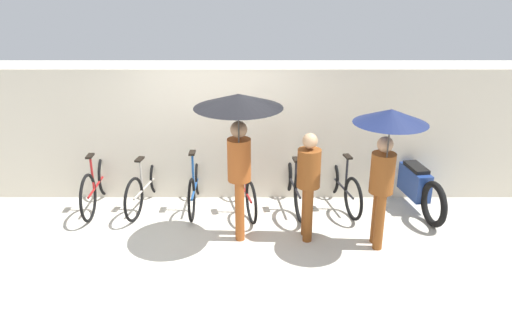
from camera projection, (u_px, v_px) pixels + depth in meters
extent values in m
plane|color=beige|center=(214.00, 247.00, 6.84)|extent=(30.00, 30.00, 0.00)
cube|color=beige|center=(221.00, 135.00, 8.01)|extent=(13.04, 0.12, 2.15)
torus|color=black|center=(106.00, 173.00, 8.37)|extent=(0.06, 0.74, 0.74)
torus|color=black|center=(89.00, 198.00, 7.47)|extent=(0.06, 0.74, 0.74)
cylinder|color=maroon|center=(98.00, 185.00, 7.92)|extent=(0.06, 0.97, 0.04)
cylinder|color=maroon|center=(93.00, 173.00, 7.67)|extent=(0.04, 0.04, 0.54)
cube|color=black|center=(90.00, 156.00, 7.56)|extent=(0.09, 0.20, 0.03)
cylinder|color=maroon|center=(104.00, 155.00, 8.26)|extent=(0.04, 0.04, 0.65)
cylinder|color=maroon|center=(101.00, 137.00, 8.14)|extent=(0.44, 0.04, 0.03)
torus|color=black|center=(159.00, 174.00, 8.43)|extent=(0.16, 0.68, 0.68)
torus|color=black|center=(134.00, 199.00, 7.48)|extent=(0.16, 0.68, 0.68)
cylinder|color=#A59E93|center=(147.00, 186.00, 7.96)|extent=(0.21, 1.02, 0.04)
cylinder|color=#A59E93|center=(142.00, 175.00, 7.70)|extent=(0.04, 0.04, 0.51)
cube|color=black|center=(140.00, 159.00, 7.60)|extent=(0.12, 0.21, 0.03)
cylinder|color=#A59E93|center=(157.00, 155.00, 8.31)|extent=(0.04, 0.04, 0.68)
cylinder|color=#A59E93|center=(156.00, 136.00, 8.19)|extent=(0.44, 0.10, 0.03)
torus|color=black|center=(199.00, 175.00, 8.38)|extent=(0.04, 0.67, 0.67)
torus|color=black|center=(192.00, 200.00, 7.48)|extent=(0.04, 0.67, 0.67)
cylinder|color=#19478C|center=(196.00, 187.00, 7.93)|extent=(0.04, 0.97, 0.04)
cylinder|color=#19478C|center=(194.00, 173.00, 7.66)|extent=(0.04, 0.04, 0.62)
cube|color=black|center=(193.00, 153.00, 7.55)|extent=(0.09, 0.20, 0.03)
cylinder|color=#19478C|center=(198.00, 154.00, 8.25)|extent=(0.04, 0.04, 0.75)
cylinder|color=#19478C|center=(197.00, 133.00, 8.12)|extent=(0.44, 0.03, 0.03)
torus|color=black|center=(238.00, 177.00, 8.34)|extent=(0.20, 0.65, 0.66)
torus|color=black|center=(252.00, 202.00, 7.41)|extent=(0.20, 0.65, 0.66)
cylinder|color=maroon|center=(245.00, 189.00, 7.88)|extent=(0.27, 1.00, 0.04)
cylinder|color=maroon|center=(247.00, 175.00, 7.60)|extent=(0.04, 0.04, 0.62)
cube|color=black|center=(247.00, 155.00, 7.49)|extent=(0.13, 0.22, 0.03)
cylinder|color=maroon|center=(238.00, 159.00, 8.23)|extent=(0.04, 0.04, 0.62)
cylinder|color=maroon|center=(238.00, 141.00, 8.11)|extent=(0.43, 0.13, 0.03)
torus|color=black|center=(287.00, 171.00, 8.46)|extent=(0.16, 0.75, 0.75)
torus|color=black|center=(301.00, 198.00, 7.44)|extent=(0.16, 0.75, 0.75)
cylinder|color=black|center=(293.00, 184.00, 7.95)|extent=(0.18, 1.09, 0.04)
cylinder|color=black|center=(296.00, 175.00, 7.69)|extent=(0.04, 0.04, 0.47)
cube|color=black|center=(297.00, 160.00, 7.60)|extent=(0.12, 0.21, 0.03)
cylinder|color=black|center=(288.00, 152.00, 8.33)|extent=(0.04, 0.04, 0.69)
cylinder|color=black|center=(288.00, 132.00, 8.21)|extent=(0.44, 0.09, 0.03)
torus|color=black|center=(332.00, 174.00, 8.41)|extent=(0.19, 0.66, 0.67)
torus|color=black|center=(354.00, 199.00, 7.52)|extent=(0.19, 0.66, 0.67)
cylinder|color=black|center=(342.00, 186.00, 7.97)|extent=(0.24, 0.96, 0.04)
cylinder|color=black|center=(347.00, 174.00, 7.71)|extent=(0.04, 0.04, 0.55)
cube|color=black|center=(348.00, 157.00, 7.61)|extent=(0.13, 0.21, 0.03)
cylinder|color=black|center=(333.00, 154.00, 8.28)|extent=(0.04, 0.04, 0.75)
cylinder|color=black|center=(334.00, 132.00, 8.14)|extent=(0.44, 0.12, 0.03)
cylinder|color=#9E4C1E|center=(240.00, 206.00, 7.06)|extent=(0.13, 0.13, 0.87)
cylinder|color=#9E4C1E|center=(240.00, 212.00, 6.90)|extent=(0.13, 0.13, 0.87)
cylinder|color=#9E4C1E|center=(240.00, 160.00, 6.72)|extent=(0.32, 0.32, 0.59)
sphere|color=#997051|center=(239.00, 129.00, 6.56)|extent=(0.23, 0.23, 0.23)
cylinder|color=#332D28|center=(239.00, 135.00, 6.44)|extent=(0.02, 0.02, 0.73)
cone|color=black|center=(239.00, 101.00, 6.28)|extent=(1.15, 1.15, 0.18)
cylinder|color=brown|center=(307.00, 209.00, 7.05)|extent=(0.13, 0.13, 0.79)
cylinder|color=brown|center=(309.00, 215.00, 6.88)|extent=(0.13, 0.13, 0.79)
cylinder|color=brown|center=(309.00, 168.00, 6.73)|extent=(0.32, 0.32, 0.54)
sphere|color=tan|center=(311.00, 141.00, 6.59)|extent=(0.21, 0.21, 0.21)
cylinder|color=brown|center=(377.00, 216.00, 6.85)|extent=(0.13, 0.13, 0.80)
cylinder|color=brown|center=(380.00, 222.00, 6.68)|extent=(0.13, 0.13, 0.80)
cylinder|color=brown|center=(383.00, 173.00, 6.52)|extent=(0.32, 0.32, 0.55)
sphere|color=tan|center=(386.00, 144.00, 6.38)|extent=(0.21, 0.21, 0.21)
cylinder|color=#332D28|center=(388.00, 150.00, 6.26)|extent=(0.02, 0.02, 0.69)
cone|color=#19234C|center=(392.00, 116.00, 6.10)|extent=(0.93, 0.93, 0.18)
torus|color=black|center=(398.00, 172.00, 8.50)|extent=(0.21, 0.70, 0.69)
torus|color=black|center=(434.00, 204.00, 7.32)|extent=(0.21, 0.70, 0.69)
cube|color=navy|center=(415.00, 182.00, 7.88)|extent=(0.35, 0.73, 0.44)
cube|color=black|center=(417.00, 167.00, 7.79)|extent=(0.30, 0.52, 0.06)
cylinder|color=#B2B2B7|center=(401.00, 141.00, 8.30)|extent=(0.58, 0.12, 0.03)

